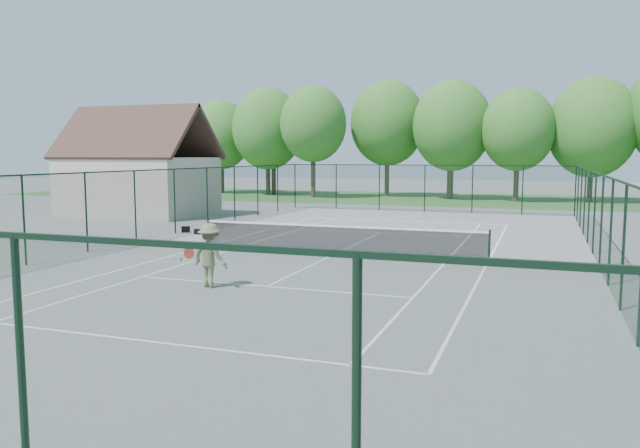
# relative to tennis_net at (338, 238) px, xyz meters

# --- Properties ---
(ground) EXTENTS (140.00, 140.00, 0.00)m
(ground) POSITION_rel_tennis_net_xyz_m (0.00, 0.00, -0.58)
(ground) COLOR gray
(ground) RESTS_ON ground
(grass_far) EXTENTS (80.00, 16.00, 0.01)m
(grass_far) POSITION_rel_tennis_net_xyz_m (0.00, 30.00, -0.57)
(grass_far) COLOR #3B6D31
(grass_far) RESTS_ON ground
(court_lines) EXTENTS (11.05, 23.85, 0.01)m
(court_lines) POSITION_rel_tennis_net_xyz_m (0.00, 0.00, -0.57)
(court_lines) COLOR white
(court_lines) RESTS_ON ground
(tennis_net) EXTENTS (11.08, 0.08, 1.10)m
(tennis_net) POSITION_rel_tennis_net_xyz_m (0.00, 0.00, 0.00)
(tennis_net) COLOR black
(tennis_net) RESTS_ON ground
(fence_enclosure) EXTENTS (18.05, 36.05, 3.02)m
(fence_enclosure) POSITION_rel_tennis_net_xyz_m (0.00, 0.00, 0.98)
(fence_enclosure) COLOR #193920
(fence_enclosure) RESTS_ON ground
(utility_building) EXTENTS (8.60, 6.27, 6.63)m
(utility_building) POSITION_rel_tennis_net_xyz_m (-16.00, 10.00, 2.54)
(utility_building) COLOR beige
(utility_building) RESTS_ON ground
(tree_line_far) EXTENTS (39.40, 6.40, 9.70)m
(tree_line_far) POSITION_rel_tennis_net_xyz_m (0.00, 30.00, 5.42)
(tree_line_far) COLOR #443024
(tree_line_far) RESTS_ON ground
(sports_bag_a) EXTENTS (0.42, 0.33, 0.29)m
(sports_bag_a) POSITION_rel_tennis_net_xyz_m (-8.70, 3.41, -0.43)
(sports_bag_a) COLOR black
(sports_bag_a) RESTS_ON ground
(sports_bag_b) EXTENTS (0.35, 0.28, 0.24)m
(sports_bag_b) POSITION_rel_tennis_net_xyz_m (-7.82, 3.03, -0.46)
(sports_bag_b) COLOR black
(sports_bag_b) RESTS_ON ground
(tennis_player) EXTENTS (2.22, 0.95, 1.79)m
(tennis_player) POSITION_rel_tennis_net_xyz_m (-1.45, -6.99, 0.32)
(tennis_player) COLOR #646847
(tennis_player) RESTS_ON ground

